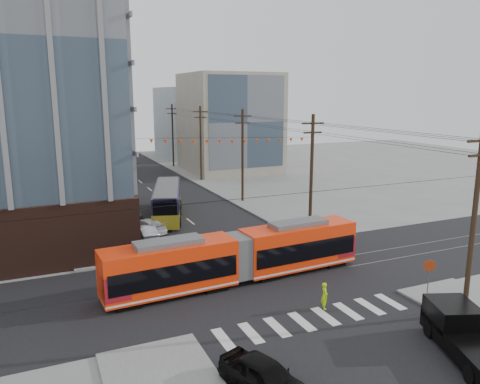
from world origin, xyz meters
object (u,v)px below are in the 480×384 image
object	(u,v)px
city_bus	(167,201)
black_sedan	(265,377)
streetcar	(238,257)
pickup_truck	(469,338)

from	to	relation	value
city_bus	black_sedan	distance (m)	30.99
streetcar	pickup_truck	xyz separation A→B (m)	(6.48, -13.34, -0.75)
streetcar	city_bus	world-z (taller)	streetcar
streetcar	pickup_truck	world-z (taller)	streetcar
pickup_truck	black_sedan	distance (m)	10.48
city_bus	streetcar	bearing A→B (deg)	-73.42
city_bus	black_sedan	xyz separation A→B (m)	(-4.04, -30.72, -0.91)
pickup_truck	black_sedan	world-z (taller)	pickup_truck
streetcar	city_bus	size ratio (longest dim) A/B	1.55
black_sedan	city_bus	bearing A→B (deg)	61.59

